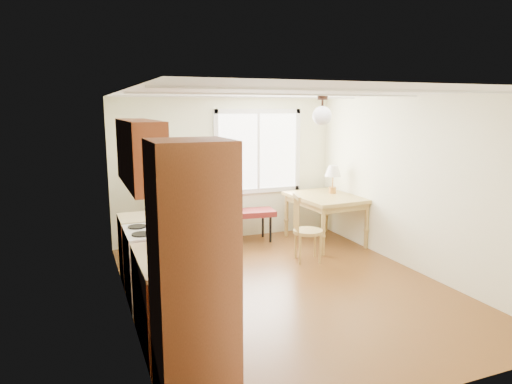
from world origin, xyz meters
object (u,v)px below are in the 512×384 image
refrigerator (184,203)px  dining_table (325,201)px  bench (239,214)px  chair (302,224)px

refrigerator → dining_table: (2.41, -0.35, -0.09)m
bench → dining_table: size_ratio=0.92×
bench → chair: 1.38m
bench → dining_table: dining_table is taller
chair → dining_table: bearing=56.1°
dining_table → chair: size_ratio=1.35×
refrigerator → bench: refrigerator is taller
dining_table → chair: chair is taller
refrigerator → bench: 1.07m
refrigerator → dining_table: size_ratio=1.17×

